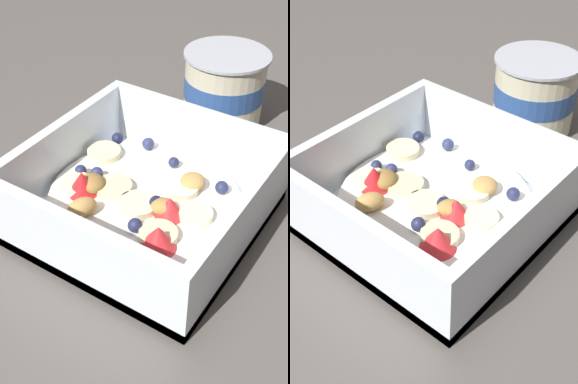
# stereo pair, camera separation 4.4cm
# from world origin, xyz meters

# --- Properties ---
(ground_plane) EXTENTS (2.40, 2.40, 0.00)m
(ground_plane) POSITION_xyz_m (0.00, 0.00, 0.00)
(ground_plane) COLOR #56514C
(fruit_bowl) EXTENTS (0.19, 0.19, 0.07)m
(fruit_bowl) POSITION_xyz_m (0.02, -0.01, 0.02)
(fruit_bowl) COLOR white
(fruit_bowl) RESTS_ON ground
(yogurt_cup) EXTENTS (0.09, 0.09, 0.08)m
(yogurt_cup) POSITION_xyz_m (-0.00, 0.18, 0.04)
(yogurt_cup) COLOR beige
(yogurt_cup) RESTS_ON ground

